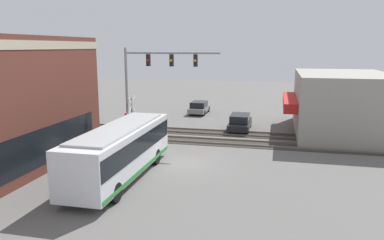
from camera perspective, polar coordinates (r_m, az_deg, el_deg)
name	(u,v)px	position (r m, az deg, el deg)	size (l,w,h in m)	color
ground_plane	(183,163)	(24.56, -1.42, -6.64)	(120.00, 120.00, 0.00)	#605E5B
shop_building	(340,103)	(35.29, 21.68, 2.41)	(12.24, 8.76, 5.26)	gray
city_bus	(120,150)	(21.87, -10.84, -4.49)	(10.22, 2.59, 3.05)	silver
traffic_signal_gantry	(153,73)	(29.12, -5.99, 7.12)	(0.42, 7.53, 7.42)	gray
crossing_signal	(132,115)	(29.43, -9.15, 0.81)	(1.41, 1.18, 3.81)	gray
rail_track_near	(201,141)	(30.17, 1.43, -3.20)	(2.60, 60.00, 0.15)	#332D28
rail_track_far	(209,132)	(33.22, 2.54, -1.87)	(2.60, 60.00, 0.15)	#332D28
parked_car_black	(240,123)	(34.32, 7.33, -0.40)	(4.74, 1.82, 1.48)	black
parked_car_grey	(199,108)	(42.47, 1.10, 1.85)	(4.21, 1.82, 1.40)	slate
pedestrian_at_crossing	(140,134)	(28.83, -7.87, -2.15)	(0.34, 0.34, 1.80)	black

